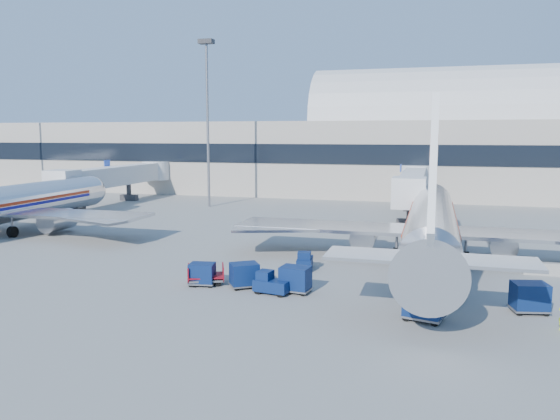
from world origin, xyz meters
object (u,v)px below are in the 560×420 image
(cart_train_c, at_px, (202,274))
(jetbridge_mid, at_px, (120,176))
(tug_lead, at_px, (271,283))
(jetbridge_near, at_px, (414,183))
(cart_train_b, at_px, (244,275))
(cart_open_red, at_px, (206,278))
(barrier_near, at_px, (546,269))
(tug_right, at_px, (421,284))
(cart_solo_near, at_px, (424,303))
(tug_left, at_px, (305,261))
(airliner_main, at_px, (431,224))
(mast_west, at_px, (207,99))
(cart_solo_far, at_px, (530,297))
(cart_train_a, at_px, (295,279))

(cart_train_c, bearing_deg, jetbridge_mid, 119.33)
(tug_lead, bearing_deg, jetbridge_near, 88.99)
(cart_train_b, bearing_deg, cart_open_red, 145.07)
(barrier_near, bearing_deg, tug_right, -137.96)
(tug_right, xyz_separation_m, cart_train_b, (-11.21, -1.23, 0.13))
(jetbridge_near, distance_m, cart_solo_near, 41.22)
(tug_left, bearing_deg, cart_solo_near, -144.23)
(barrier_near, distance_m, tug_left, 17.29)
(cart_train_b, distance_m, cart_open_red, 2.77)
(airliner_main, xyz_separation_m, cart_solo_near, (-0.21, -14.76, -1.94))
(jetbridge_mid, bearing_deg, tug_lead, -47.96)
(tug_left, xyz_separation_m, cart_solo_near, (8.80, -9.16, 0.34))
(jetbridge_near, bearing_deg, mast_west, -178.32)
(jetbridge_mid, bearing_deg, cart_solo_far, -37.36)
(cart_train_c, height_order, cart_open_red, cart_train_c)
(mast_west, distance_m, tug_lead, 45.14)
(cart_solo_far, bearing_deg, mast_west, 121.28)
(airliner_main, height_order, cart_train_c, airliner_main)
(cart_train_a, xyz_separation_m, cart_train_c, (-6.38, -0.13, -0.09))
(tug_left, distance_m, cart_open_red, 7.91)
(cart_train_a, distance_m, cart_solo_near, 8.61)
(cart_train_a, relative_size, cart_train_c, 1.09)
(mast_west, bearing_deg, cart_open_red, -67.11)
(cart_train_a, bearing_deg, barrier_near, 35.78)
(tug_right, bearing_deg, jetbridge_mid, 178.22)
(mast_west, bearing_deg, cart_train_b, -63.63)
(jetbridge_mid, xyz_separation_m, cart_train_c, (29.81, -37.99, -3.12))
(jetbridge_near, bearing_deg, tug_right, -87.01)
(tug_right, relative_size, tug_left, 1.20)
(mast_west, bearing_deg, cart_train_c, -67.48)
(tug_left, height_order, cart_solo_near, cart_solo_near)
(mast_west, bearing_deg, tug_left, -55.98)
(cart_train_a, distance_m, cart_open_red, 6.26)
(airliner_main, xyz_separation_m, tug_lead, (-9.65, -12.24, -2.26))
(jetbridge_mid, distance_m, cart_train_a, 52.47)
(jetbridge_near, xyz_separation_m, cart_open_red, (-12.04, -37.65, -3.46))
(tug_right, height_order, cart_solo_near, cart_solo_near)
(tug_lead, xyz_separation_m, cart_solo_near, (9.44, -2.52, 0.33))
(tug_right, relative_size, cart_solo_near, 1.13)
(jetbridge_near, bearing_deg, airliner_main, -84.78)
(tug_left, bearing_deg, jetbridge_near, -19.80)
(cart_solo_near, bearing_deg, tug_left, 148.64)
(tug_lead, relative_size, cart_train_a, 1.16)
(tug_right, bearing_deg, cart_solo_far, 22.72)
(jetbridge_near, xyz_separation_m, cart_train_a, (-5.80, -37.86, -3.03))
(tug_lead, height_order, tug_right, tug_right)
(cart_train_a, height_order, cart_open_red, cart_train_a)
(tug_left, relative_size, cart_train_c, 1.22)
(cart_train_b, xyz_separation_m, cart_solo_far, (17.22, -0.40, 0.05))
(tug_right, bearing_deg, barrier_near, 79.97)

